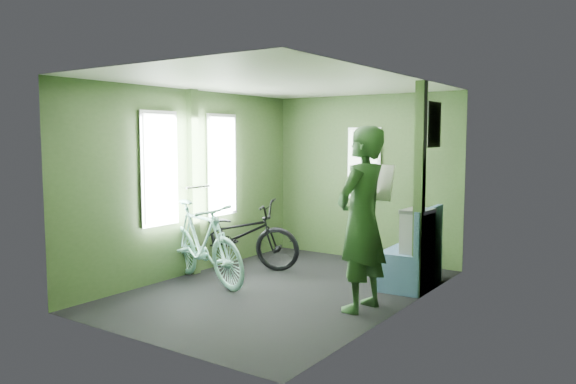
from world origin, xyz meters
name	(u,v)px	position (x,y,z in m)	size (l,w,h in m)	color
room	(282,162)	(-0.04, 0.04, 1.44)	(4.00, 4.02, 2.31)	black
bicycle_black	(236,269)	(-1.09, 0.49, 0.00)	(0.60, 1.71, 0.90)	black
bicycle_mint	(203,283)	(-0.94, -0.31, 0.00)	(0.46, 1.64, 0.98)	#97E5D8
passenger	(362,219)	(1.06, -0.16, 0.91)	(0.49, 0.72, 1.82)	#294A28
waste_box	(417,250)	(1.26, 0.80, 0.46)	(0.27, 0.38, 0.92)	gray
bench_seat	(412,263)	(1.15, 0.96, 0.27)	(0.53, 0.90, 0.92)	#283D55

